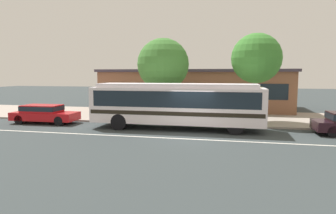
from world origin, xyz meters
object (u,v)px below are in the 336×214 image
at_px(pedestrian_waiting_near_sign, 210,108).
at_px(street_tree_near_stop, 163,64).
at_px(pedestrian_walking_along_curb, 208,106).
at_px(street_tree_mid_block, 256,59).
at_px(transit_bus, 177,103).
at_px(sedan_behind_bus, 44,113).
at_px(bus_stop_sign, 261,101).

bearing_deg(pedestrian_waiting_near_sign, street_tree_near_stop, 155.12).
distance_m(pedestrian_walking_along_curb, street_tree_mid_block, 4.76).
bearing_deg(pedestrian_waiting_near_sign, street_tree_mid_block, 24.15).
distance_m(transit_bus, pedestrian_waiting_near_sign, 3.01).
bearing_deg(sedan_behind_bus, pedestrian_waiting_near_sign, 10.57).
relative_size(pedestrian_waiting_near_sign, bus_stop_sign, 0.66).
relative_size(pedestrian_waiting_near_sign, pedestrian_walking_along_curb, 0.96).
xyz_separation_m(bus_stop_sign, street_tree_near_stop, (-7.02, 2.18, 2.45)).
bearing_deg(bus_stop_sign, pedestrian_waiting_near_sign, 172.01).
height_order(sedan_behind_bus, bus_stop_sign, bus_stop_sign).
bearing_deg(pedestrian_waiting_near_sign, transit_bus, -129.26).
bearing_deg(pedestrian_waiting_near_sign, pedestrian_walking_along_curb, 102.76).
bearing_deg(street_tree_near_stop, bus_stop_sign, -17.24).
relative_size(pedestrian_walking_along_curb, street_tree_mid_block, 0.28).
bearing_deg(pedestrian_walking_along_curb, transit_bus, -116.53).
distance_m(pedestrian_waiting_near_sign, pedestrian_walking_along_curb, 1.03).
height_order(street_tree_near_stop, street_tree_mid_block, street_tree_mid_block).
relative_size(sedan_behind_bus, bus_stop_sign, 1.84).
relative_size(sedan_behind_bus, pedestrian_waiting_near_sign, 2.79).
xyz_separation_m(bus_stop_sign, street_tree_mid_block, (-0.25, 1.85, 2.79)).
bearing_deg(transit_bus, street_tree_mid_block, 36.54).
relative_size(bus_stop_sign, street_tree_mid_block, 0.41).
relative_size(sedan_behind_bus, pedestrian_walking_along_curb, 2.68).
bearing_deg(street_tree_mid_block, bus_stop_sign, -82.47).
height_order(bus_stop_sign, street_tree_mid_block, street_tree_mid_block).
xyz_separation_m(transit_bus, pedestrian_waiting_near_sign, (1.87, 2.29, -0.58)).
distance_m(bus_stop_sign, street_tree_near_stop, 7.75).
distance_m(sedan_behind_bus, street_tree_mid_block, 15.38).
bearing_deg(street_tree_near_stop, transit_bus, -65.58).
bearing_deg(transit_bus, sedan_behind_bus, 179.02).
bearing_deg(bus_stop_sign, street_tree_mid_block, 97.53).
relative_size(sedan_behind_bus, street_tree_mid_block, 0.74).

